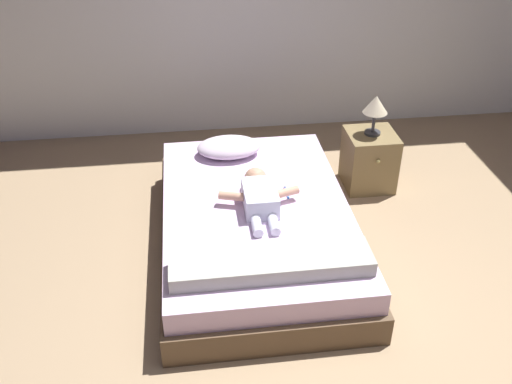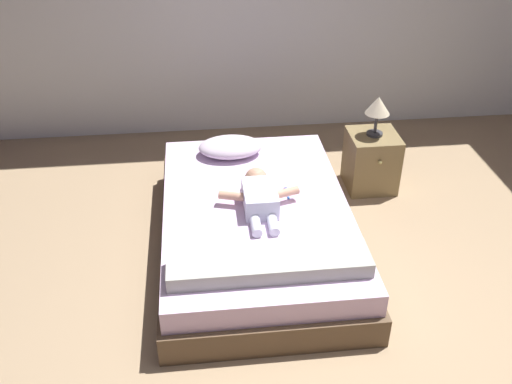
{
  "view_description": "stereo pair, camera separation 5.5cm",
  "coord_description": "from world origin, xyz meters",
  "px_view_note": "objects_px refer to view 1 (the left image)",
  "views": [
    {
      "loc": [
        -0.63,
        -2.03,
        2.48
      ],
      "look_at": [
        -0.23,
        1.1,
        0.45
      ],
      "focal_mm": 40.28,
      "sensor_mm": 36.0,
      "label": 1
    },
    {
      "loc": [
        -0.58,
        -2.03,
        2.48
      ],
      "look_at": [
        -0.23,
        1.1,
        0.45
      ],
      "focal_mm": 40.28,
      "sensor_mm": 36.0,
      "label": 2
    }
  ],
  "objects_px": {
    "nightstand": "(369,160)",
    "lamp": "(376,106)",
    "baby": "(259,195)",
    "toothbrush": "(287,192)",
    "bed": "(256,226)",
    "pillow": "(229,147)"
  },
  "relations": [
    {
      "from": "baby",
      "to": "toothbrush",
      "type": "relative_size",
      "value": 4.21
    },
    {
      "from": "toothbrush",
      "to": "lamp",
      "type": "xyz_separation_m",
      "value": [
        0.76,
        0.57,
        0.33
      ]
    },
    {
      "from": "nightstand",
      "to": "toothbrush",
      "type": "bearing_deg",
      "value": -143.32
    },
    {
      "from": "baby",
      "to": "lamp",
      "type": "relative_size",
      "value": 2.02
    },
    {
      "from": "toothbrush",
      "to": "nightstand",
      "type": "xyz_separation_m",
      "value": [
        0.76,
        0.57,
        -0.13
      ]
    },
    {
      "from": "baby",
      "to": "nightstand",
      "type": "relative_size",
      "value": 1.39
    },
    {
      "from": "toothbrush",
      "to": "nightstand",
      "type": "relative_size",
      "value": 0.33
    },
    {
      "from": "baby",
      "to": "toothbrush",
      "type": "height_order",
      "value": "baby"
    },
    {
      "from": "bed",
      "to": "lamp",
      "type": "height_order",
      "value": "lamp"
    },
    {
      "from": "nightstand",
      "to": "lamp",
      "type": "distance_m",
      "value": 0.46
    },
    {
      "from": "bed",
      "to": "nightstand",
      "type": "relative_size",
      "value": 4.32
    },
    {
      "from": "baby",
      "to": "lamp",
      "type": "xyz_separation_m",
      "value": [
        0.97,
        0.69,
        0.27
      ]
    },
    {
      "from": "pillow",
      "to": "lamp",
      "type": "distance_m",
      "value": 1.15
    },
    {
      "from": "pillow",
      "to": "lamp",
      "type": "relative_size",
      "value": 1.52
    },
    {
      "from": "bed",
      "to": "toothbrush",
      "type": "xyz_separation_m",
      "value": [
        0.23,
        0.12,
        0.19
      ]
    },
    {
      "from": "baby",
      "to": "nightstand",
      "type": "bearing_deg",
      "value": 35.28
    },
    {
      "from": "toothbrush",
      "to": "lamp",
      "type": "height_order",
      "value": "lamp"
    },
    {
      "from": "baby",
      "to": "nightstand",
      "type": "xyz_separation_m",
      "value": [
        0.97,
        0.69,
        -0.19
      ]
    },
    {
      "from": "pillow",
      "to": "baby",
      "type": "relative_size",
      "value": 0.75
    },
    {
      "from": "toothbrush",
      "to": "nightstand",
      "type": "height_order",
      "value": "nightstand"
    },
    {
      "from": "bed",
      "to": "baby",
      "type": "height_order",
      "value": "baby"
    },
    {
      "from": "nightstand",
      "to": "lamp",
      "type": "bearing_deg",
      "value": 90.0
    }
  ]
}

